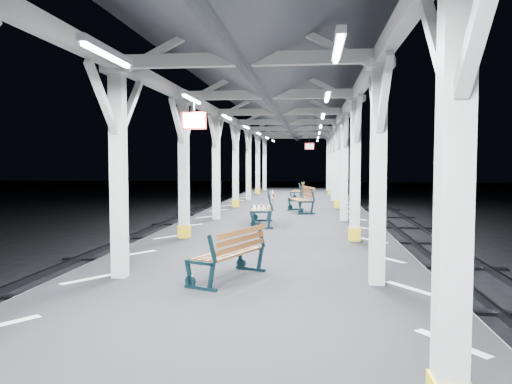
% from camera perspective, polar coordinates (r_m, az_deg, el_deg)
% --- Properties ---
extents(ground, '(120.00, 120.00, 0.00)m').
position_cam_1_polar(ground, '(10.01, 0.29, -12.98)').
color(ground, black).
rests_on(ground, ground).
extents(platform, '(6.00, 50.00, 1.00)m').
position_cam_1_polar(platform, '(9.88, 0.29, -10.20)').
color(platform, black).
rests_on(platform, ground).
extents(hazard_stripes_left, '(1.00, 48.00, 0.01)m').
position_cam_1_polar(hazard_stripes_left, '(10.33, -13.45, -6.84)').
color(hazard_stripes_left, silver).
rests_on(hazard_stripes_left, platform).
extents(hazard_stripes_right, '(1.00, 48.00, 0.01)m').
position_cam_1_polar(hazard_stripes_right, '(9.82, 14.77, -7.40)').
color(hazard_stripes_right, silver).
rests_on(hazard_stripes_right, platform).
extents(track_left, '(2.20, 60.00, 0.16)m').
position_cam_1_polar(track_left, '(11.63, -25.49, -10.58)').
color(track_left, '#2D2D33').
rests_on(track_left, ground).
extents(canopy, '(5.40, 49.00, 4.65)m').
position_cam_1_polar(canopy, '(9.74, 0.29, 13.65)').
color(canopy, silver).
rests_on(canopy, platform).
extents(bench_near, '(1.08, 1.61, 0.82)m').
position_cam_1_polar(bench_near, '(7.79, -2.72, -6.90)').
color(bench_near, black).
rests_on(bench_near, platform).
extents(bench_mid, '(0.84, 1.86, 0.98)m').
position_cam_1_polar(bench_mid, '(14.41, 1.06, -1.75)').
color(bench_mid, black).
rests_on(bench_mid, platform).
extents(bench_far, '(1.05, 1.79, 0.92)m').
position_cam_1_polar(bench_far, '(18.14, 5.43, -0.78)').
color(bench_far, black).
rests_on(bench_far, platform).
extents(bench_extra, '(0.67, 1.61, 0.86)m').
position_cam_1_polar(bench_extra, '(23.72, 4.95, 0.16)').
color(bench_extra, black).
rests_on(bench_extra, platform).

